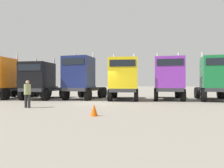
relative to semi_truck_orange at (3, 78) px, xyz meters
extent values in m
plane|color=gray|center=(9.79, -3.15, -2.01)|extent=(200.00, 200.00, 0.00)
cube|color=#333338|center=(0.15, 1.31, -1.05)|extent=(2.90, 6.58, 0.30)
cylinder|color=silver|center=(1.02, 0.61, 0.78)|extent=(0.20, 0.20, 3.37)
cylinder|color=silver|center=(-0.86, 0.82, 0.78)|extent=(0.20, 0.20, 3.37)
cylinder|color=#333338|center=(0.30, 2.70, -0.84)|extent=(1.22, 1.22, 0.12)
cylinder|color=black|center=(0.96, -1.28, -1.48)|extent=(0.47, 1.09, 1.06)
cylinder|color=black|center=(1.42, 2.76, -1.48)|extent=(0.47, 1.09, 1.06)
cylinder|color=black|center=(-0.77, 3.01, -1.48)|extent=(0.47, 1.09, 1.06)
cylinder|color=black|center=(1.54, 3.85, -1.48)|extent=(0.47, 1.09, 1.06)
cylinder|color=black|center=(-0.64, 4.10, -1.48)|extent=(0.47, 1.09, 1.06)
cube|color=#333338|center=(3.95, 0.84, -1.07)|extent=(2.78, 6.15, 0.30)
cube|color=black|center=(3.78, -0.87, 0.23)|extent=(2.64, 2.75, 2.31)
cube|color=black|center=(3.66, -2.14, 0.86)|extent=(2.09, 0.25, 0.55)
cylinder|color=silver|center=(4.87, 0.44, 0.53)|extent=(0.20, 0.20, 2.91)
cylinder|color=silver|center=(2.98, 0.63, 0.53)|extent=(0.20, 0.20, 2.91)
cylinder|color=#333338|center=(4.08, 2.15, -0.86)|extent=(1.20, 1.20, 0.12)
cylinder|color=black|center=(4.82, -1.54, -1.49)|extent=(0.45, 1.07, 1.04)
cylinder|color=black|center=(2.63, -1.32, -1.49)|extent=(0.45, 1.07, 1.04)
cylinder|color=black|center=(5.18, 2.11, -1.49)|extent=(0.45, 1.07, 1.04)
cylinder|color=black|center=(3.00, 2.33, -1.49)|extent=(0.45, 1.07, 1.04)
cylinder|color=black|center=(5.29, 3.20, -1.49)|extent=(0.45, 1.07, 1.04)
cylinder|color=black|center=(3.10, 3.42, -1.49)|extent=(0.45, 1.07, 1.04)
cube|color=#333338|center=(7.90, 1.09, -1.03)|extent=(3.31, 6.06, 0.30)
cube|color=navy|center=(7.55, -0.59, 0.52)|extent=(2.81, 2.72, 2.80)
cube|color=black|center=(7.32, -1.73, 1.39)|extent=(2.07, 0.46, 0.55)
cylinder|color=silver|center=(8.74, 0.48, 0.82)|extent=(0.21, 0.21, 3.40)
cylinder|color=silver|center=(6.88, 0.86, 0.82)|extent=(0.21, 0.21, 3.40)
cylinder|color=#333338|center=(8.15, 2.33, -0.82)|extent=(1.30, 1.30, 0.12)
cylinder|color=black|center=(8.54, -1.25, -1.47)|extent=(0.56, 1.12, 1.08)
cylinder|color=black|center=(6.38, -0.81, -1.47)|extent=(0.56, 1.12, 1.08)
cylinder|color=black|center=(9.23, 2.11, -1.47)|extent=(0.56, 1.12, 1.08)
cylinder|color=black|center=(7.07, 2.55, -1.47)|extent=(0.56, 1.12, 1.08)
cylinder|color=black|center=(9.45, 3.19, -1.47)|extent=(0.56, 1.12, 1.08)
cylinder|color=black|center=(7.29, 3.63, -1.47)|extent=(0.56, 1.12, 1.08)
cube|color=#333338|center=(11.70, 0.58, -1.08)|extent=(2.45, 6.10, 0.30)
cube|color=yellow|center=(11.63, -1.18, 0.37)|extent=(2.50, 2.61, 2.59)
cube|color=black|center=(11.58, -2.45, 1.14)|extent=(2.10, 0.13, 0.55)
cylinder|color=silver|center=(12.64, 0.19, 0.67)|extent=(0.19, 0.19, 3.19)
cylinder|color=silver|center=(10.74, 0.27, 0.67)|extent=(0.19, 0.19, 3.19)
cylinder|color=#333338|center=(11.76, 1.90, -0.87)|extent=(1.14, 1.14, 0.12)
cylinder|color=black|center=(12.70, -1.78, -1.49)|extent=(0.39, 1.04, 1.03)
cylinder|color=black|center=(10.51, -1.69, -1.49)|extent=(0.39, 1.04, 1.03)
cylinder|color=black|center=(12.86, 1.94, -1.49)|extent=(0.39, 1.04, 1.03)
cylinder|color=black|center=(10.66, 2.03, -1.49)|extent=(0.39, 1.04, 1.03)
cylinder|color=black|center=(12.90, 3.04, -1.49)|extent=(0.39, 1.04, 1.03)
cylinder|color=black|center=(10.71, 3.13, -1.49)|extent=(0.39, 1.04, 1.03)
cube|color=#333338|center=(15.86, 1.04, -1.04)|extent=(3.05, 6.52, 0.30)
cube|color=purple|center=(15.59, -0.86, 0.43)|extent=(2.72, 2.75, 2.63)
cube|color=black|center=(15.42, -2.09, 1.22)|extent=(2.09, 0.33, 0.55)
cylinder|color=silver|center=(16.72, 0.37, 0.73)|extent=(0.20, 0.20, 3.23)
cylinder|color=silver|center=(14.84, 0.63, 0.73)|extent=(0.20, 0.20, 3.23)
cylinder|color=#333338|center=(16.05, 2.41, -0.83)|extent=(1.24, 1.24, 0.12)
cylinder|color=black|center=(16.61, -1.53, -1.47)|extent=(0.50, 1.11, 1.07)
cylinder|color=black|center=(14.43, -1.22, -1.47)|extent=(0.50, 1.11, 1.07)
cylinder|color=black|center=(17.16, 2.41, -1.47)|extent=(0.50, 1.11, 1.07)
cylinder|color=black|center=(14.98, 2.71, -1.47)|extent=(0.50, 1.11, 1.07)
cylinder|color=black|center=(17.31, 3.50, -1.47)|extent=(0.50, 1.11, 1.07)
cylinder|color=black|center=(15.13, 3.80, -1.47)|extent=(0.50, 1.11, 1.07)
cube|color=#333338|center=(19.77, 0.36, -1.02)|extent=(3.41, 6.39, 0.30)
cube|color=#197238|center=(19.38, -1.46, 0.43)|extent=(2.83, 2.79, 2.59)
cube|color=black|center=(19.13, -2.63, 1.20)|extent=(2.06, 0.47, 0.55)
cylinder|color=silver|center=(18.72, 0.03, 0.73)|extent=(0.21, 0.21, 3.19)
cylinder|color=#333338|center=(20.04, 1.66, -0.81)|extent=(1.30, 1.30, 0.12)
cylinder|color=black|center=(18.21, -1.70, -1.46)|extent=(0.57, 1.14, 1.09)
cylinder|color=black|center=(21.14, 1.53, -1.46)|extent=(0.57, 1.14, 1.09)
cylinder|color=black|center=(18.99, 1.99, -1.46)|extent=(0.57, 1.14, 1.09)
cylinder|color=black|center=(21.37, 2.61, -1.46)|extent=(0.57, 1.14, 1.09)
cylinder|color=black|center=(19.21, 3.06, -1.46)|extent=(0.57, 1.14, 1.09)
cylinder|color=#2A2A2A|center=(5.95, -6.75, -1.60)|extent=(0.21, 0.21, 0.82)
cylinder|color=#2A2A2A|center=(5.69, -6.65, -1.60)|extent=(0.21, 0.21, 0.82)
cylinder|color=#909964|center=(5.82, -6.70, -0.87)|extent=(0.52, 0.52, 0.65)
sphere|color=tan|center=(5.82, -6.70, -0.44)|extent=(0.22, 0.22, 0.22)
cone|color=#F2590C|center=(10.43, -9.53, -1.73)|extent=(0.36, 0.36, 0.55)
camera|label=1|loc=(11.93, -18.70, -0.53)|focal=32.39mm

